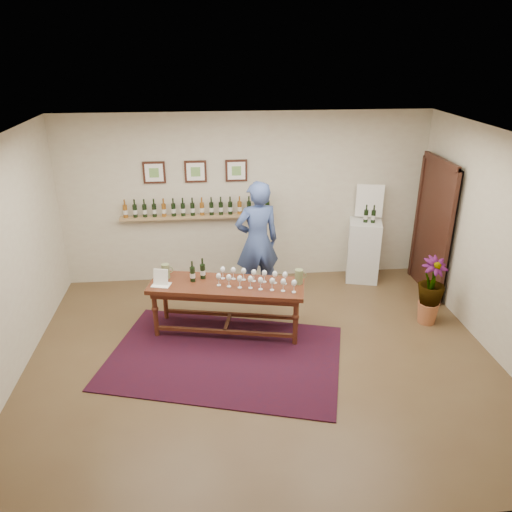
{
  "coord_description": "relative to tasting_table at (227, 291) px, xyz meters",
  "views": [
    {
      "loc": [
        -0.62,
        -5.39,
        3.78
      ],
      "look_at": [
        0.0,
        0.8,
        1.1
      ],
      "focal_mm": 35.0,
      "sensor_mm": 36.0,
      "label": 1
    }
  ],
  "objects": [
    {
      "name": "tasting_table",
      "position": [
        0.0,
        0.0,
        0.0
      ],
      "size": [
        2.2,
        1.09,
        0.75
      ],
      "rotation": [
        0.0,
        0.0,
        -0.21
      ],
      "color": "#421810",
      "rests_on": "ground"
    },
    {
      "name": "person",
      "position": [
        0.52,
        0.99,
        0.32
      ],
      "size": [
        0.78,
        0.59,
        1.91
      ],
      "primitive_type": "imported",
      "rotation": [
        0.0,
        0.0,
        3.35
      ],
      "color": "#3A4E8A",
      "rests_on": "ground"
    },
    {
      "name": "pedestal_bottles",
      "position": [
        2.42,
        1.45,
        0.55
      ],
      "size": [
        0.3,
        0.15,
        0.29
      ],
      "primitive_type": null,
      "rotation": [
        0.0,
        0.0,
        -0.26
      ],
      "color": "black",
      "rests_on": "display_pedestal"
    },
    {
      "name": "table_bottles",
      "position": [
        -0.39,
        0.17,
        0.28
      ],
      "size": [
        0.32,
        0.2,
        0.33
      ],
      "primitive_type": null,
      "rotation": [
        0.0,
        0.0,
        -0.08
      ],
      "color": "black",
      "rests_on": "tasting_table"
    },
    {
      "name": "ground",
      "position": [
        0.41,
        -0.7,
        -0.63
      ],
      "size": [
        6.0,
        6.0,
        0.0
      ],
      "primitive_type": "plane",
      "color": "brown",
      "rests_on": "ground"
    },
    {
      "name": "pitcher_right",
      "position": [
        0.98,
        -0.09,
        0.21
      ],
      "size": [
        0.16,
        0.16,
        0.21
      ],
      "primitive_type": null,
      "rotation": [
        0.0,
        0.0,
        -0.22
      ],
      "color": "olive",
      "rests_on": "tasting_table"
    },
    {
      "name": "rug",
      "position": [
        -0.08,
        -0.64,
        -0.63
      ],
      "size": [
        3.38,
        2.7,
        0.02
      ],
      "primitive_type": "cube",
      "rotation": [
        0.0,
        0.0,
        -0.28
      ],
      "color": "#480C14",
      "rests_on": "ground"
    },
    {
      "name": "info_sign",
      "position": [
        2.47,
        1.65,
        0.71
      ],
      "size": [
        0.44,
        0.14,
        0.61
      ],
      "primitive_type": "cube",
      "rotation": [
        0.0,
        0.0,
        -0.26
      ],
      "color": "white",
      "rests_on": "display_pedestal"
    },
    {
      "name": "potted_plant",
      "position": [
        2.9,
        -0.04,
        -0.12
      ],
      "size": [
        0.54,
        0.54,
        0.88
      ],
      "rotation": [
        0.0,
        0.0,
        0.18
      ],
      "color": "#A45B36",
      "rests_on": "ground"
    },
    {
      "name": "room_shell",
      "position": [
        2.52,
        1.15,
        0.49
      ],
      "size": [
        6.0,
        6.0,
        6.0
      ],
      "color": "beige",
      "rests_on": "ground"
    },
    {
      "name": "menu_card",
      "position": [
        -0.88,
        0.07,
        0.22
      ],
      "size": [
        0.28,
        0.23,
        0.22
      ],
      "primitive_type": "cube",
      "rotation": [
        0.0,
        0.0,
        -0.27
      ],
      "color": "white",
      "rests_on": "tasting_table"
    },
    {
      "name": "display_pedestal",
      "position": [
        2.38,
        1.49,
        -0.12
      ],
      "size": [
        0.64,
        0.64,
        1.04
      ],
      "primitive_type": "cube",
      "rotation": [
        0.0,
        0.0,
        -0.26
      ],
      "color": "silver",
      "rests_on": "ground"
    },
    {
      "name": "table_glasses",
      "position": [
        0.34,
        -0.06,
        0.21
      ],
      "size": [
        1.38,
        0.69,
        0.19
      ],
      "primitive_type": null,
      "rotation": [
        0.0,
        0.0,
        -0.29
      ],
      "color": "white",
      "rests_on": "tasting_table"
    },
    {
      "name": "pitcher_left",
      "position": [
        -0.83,
        0.27,
        0.21
      ],
      "size": [
        0.17,
        0.17,
        0.2
      ],
      "primitive_type": null,
      "rotation": [
        0.0,
        0.0,
        -0.34
      ],
      "color": "olive",
      "rests_on": "tasting_table"
    }
  ]
}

